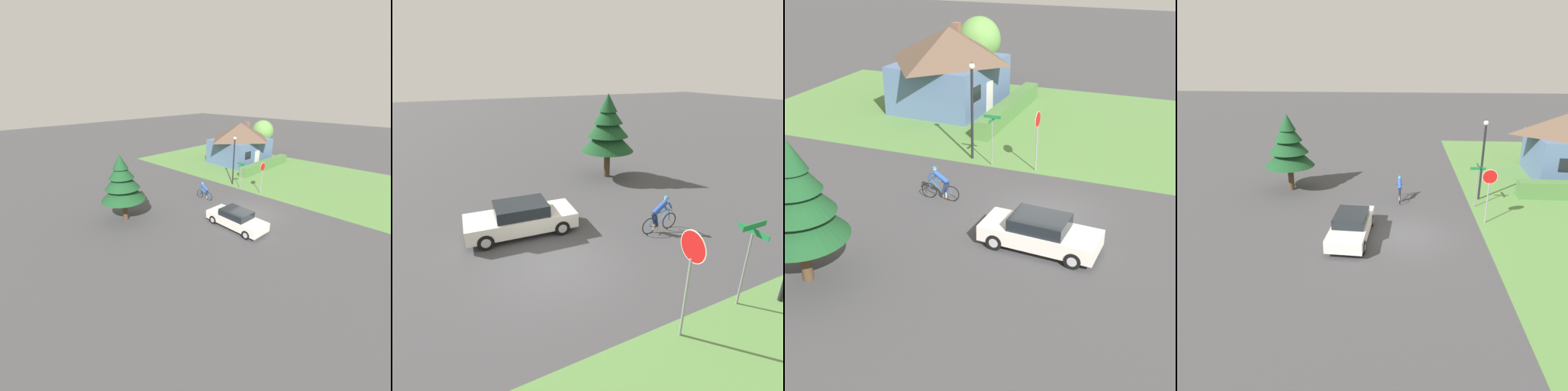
% 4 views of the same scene
% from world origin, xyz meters
% --- Properties ---
extents(ground_plane, '(140.00, 140.00, 0.00)m').
position_xyz_m(ground_plane, '(0.00, 0.00, 0.00)').
color(ground_plane, '#424244').
extents(grass_verge_right, '(16.00, 36.00, 0.01)m').
position_xyz_m(grass_verge_right, '(12.00, 4.00, 0.01)').
color(grass_verge_right, '#568442').
rests_on(grass_verge_right, ground).
extents(cottage_house, '(8.04, 6.64, 5.25)m').
position_xyz_m(cottage_house, '(12.97, 10.41, 2.72)').
color(cottage_house, slate).
rests_on(cottage_house, ground).
extents(hedge_row, '(9.77, 0.90, 1.09)m').
position_xyz_m(hedge_row, '(12.16, 5.92, 0.54)').
color(hedge_row, '#4C7A3D').
rests_on(hedge_row, ground).
extents(sedan_left_lane, '(2.02, 4.52, 1.33)m').
position_xyz_m(sedan_left_lane, '(-2.64, -0.45, 0.65)').
color(sedan_left_lane, silver).
rests_on(sedan_left_lane, ground).
extents(cyclist, '(0.44, 1.80, 1.56)m').
position_xyz_m(cyclist, '(-0.26, 4.80, 0.74)').
color(cyclist, black).
rests_on(cyclist, ground).
extents(stop_sign, '(0.79, 0.07, 3.04)m').
position_xyz_m(stop_sign, '(4.43, 1.82, 2.18)').
color(stop_sign, gray).
rests_on(stop_sign, ground).
extents(street_lamp, '(0.30, 0.30, 5.04)m').
position_xyz_m(street_lamp, '(4.73, 5.36, 3.00)').
color(street_lamp, black).
rests_on(street_lamp, ground).
extents(street_name_sign, '(0.90, 0.90, 2.64)m').
position_xyz_m(street_name_sign, '(4.26, 4.10, 1.83)').
color(street_name_sign, gray).
rests_on(street_name_sign, ground).
extents(conifer_tall_near, '(3.24, 3.24, 5.08)m').
position_xyz_m(conifer_tall_near, '(-7.55, 6.34, 2.98)').
color(conifer_tall_near, '#4C3823').
rests_on(conifer_tall_near, ground).
extents(deciduous_tree_right, '(3.30, 3.30, 5.05)m').
position_xyz_m(deciduous_tree_right, '(19.51, 10.96, 3.30)').
color(deciduous_tree_right, '#4C3823').
rests_on(deciduous_tree_right, ground).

